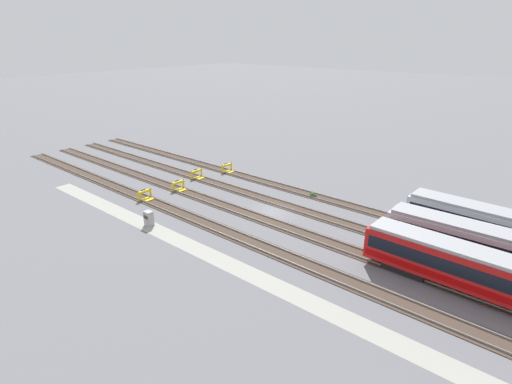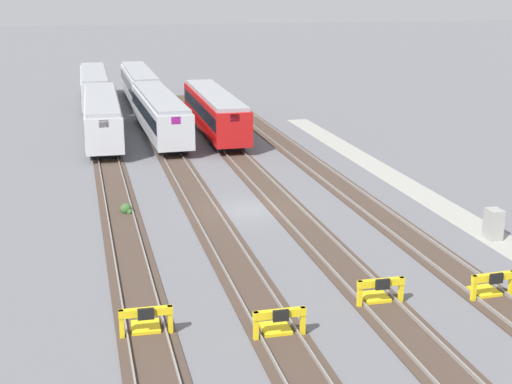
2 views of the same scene
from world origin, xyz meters
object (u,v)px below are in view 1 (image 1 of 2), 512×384
(subway_car_front_row_leftmost, at_px, (495,249))
(bumper_stop_far_inner_track, at_px, (228,169))
(bumper_stop_middle_track, at_px, (198,175))
(subway_car_front_row_rightmost, at_px, (482,273))
(bumper_stop_near_inner_track, at_px, (179,186))
(bumper_stop_nearest_track, at_px, (146,196))
(subway_car_front_row_right_inner, at_px, (506,230))
(weed_clump, at_px, (313,195))
(electrical_cabinet, at_px, (149,218))

(subway_car_front_row_leftmost, xyz_separation_m, bumper_stop_far_inner_track, (-35.92, 4.80, -1.53))
(bumper_stop_middle_track, bearing_deg, subway_car_front_row_rightmost, -7.34)
(subway_car_front_row_leftmost, xyz_separation_m, bumper_stop_near_inner_track, (-35.55, -4.77, -1.53))
(subway_car_front_row_rightmost, bearing_deg, bumper_stop_nearest_track, -172.49)
(subway_car_front_row_right_inner, height_order, bumper_stop_far_inner_track, subway_car_front_row_right_inner)
(bumper_stop_near_inner_track, xyz_separation_m, bumper_stop_far_inner_track, (-0.37, 9.57, 0.00))
(bumper_stop_nearest_track, bearing_deg, bumper_stop_near_inner_track, 82.89)
(bumper_stop_nearest_track, bearing_deg, bumper_stop_middle_track, 96.68)
(subway_car_front_row_right_inner, relative_size, weed_clump, 19.64)
(subway_car_front_row_right_inner, xyz_separation_m, subway_car_front_row_rightmost, (0.00, -9.57, 0.00))
(subway_car_front_row_right_inner, distance_m, bumper_stop_near_inner_track, 36.84)
(subway_car_front_row_leftmost, bearing_deg, subway_car_front_row_right_inner, 90.00)
(bumper_stop_nearest_track, xyz_separation_m, bumper_stop_middle_track, (-1.12, 9.56, 0.00))
(bumper_stop_middle_track, bearing_deg, weed_clump, 15.10)
(subway_car_front_row_rightmost, relative_size, bumper_stop_near_inner_track, 9.00)
(bumper_stop_near_inner_track, relative_size, bumper_stop_middle_track, 1.00)
(subway_car_front_row_rightmost, relative_size, bumper_stop_middle_track, 9.01)
(subway_car_front_row_leftmost, bearing_deg, bumper_stop_middle_track, 179.97)
(subway_car_front_row_leftmost, height_order, electrical_cabinet, subway_car_front_row_leftmost)
(subway_car_front_row_leftmost, bearing_deg, subway_car_front_row_rightmost, -90.00)
(electrical_cabinet, bearing_deg, bumper_stop_far_inner_track, 108.25)
(electrical_cabinet, bearing_deg, weed_clump, 63.59)
(subway_car_front_row_leftmost, distance_m, bumper_stop_nearest_track, 37.41)
(subway_car_front_row_right_inner, relative_size, subway_car_front_row_rightmost, 1.00)
(subway_car_front_row_right_inner, relative_size, bumper_stop_far_inner_track, 9.00)
(bumper_stop_far_inner_track, distance_m, weed_clump, 15.07)
(subway_car_front_row_right_inner, height_order, bumper_stop_near_inner_track, subway_car_front_row_right_inner)
(subway_car_front_row_leftmost, relative_size, electrical_cabinet, 11.28)
(weed_clump, bearing_deg, bumper_stop_nearest_track, -137.54)
(subway_car_front_row_right_inner, xyz_separation_m, bumper_stop_far_inner_track, (-35.92, 0.01, -1.53))
(bumper_stop_middle_track, relative_size, electrical_cabinet, 1.25)
(bumper_stop_far_inner_track, bearing_deg, subway_car_front_row_leftmost, -7.61)
(bumper_stop_near_inner_track, relative_size, bumper_stop_far_inner_track, 1.00)
(weed_clump, bearing_deg, electrical_cabinet, -116.41)
(subway_car_front_row_right_inner, xyz_separation_m, weed_clump, (-20.86, -0.35, -1.80))
(bumper_stop_near_inner_track, bearing_deg, electrical_cabinet, -57.24)
(bumper_stop_middle_track, xyz_separation_m, weed_clump, (16.40, 4.42, -0.27))
(subway_car_front_row_leftmost, distance_m, weed_clump, 21.40)
(bumper_stop_nearest_track, xyz_separation_m, bumper_stop_near_inner_track, (0.59, 4.77, 0.00))
(subway_car_front_row_leftmost, relative_size, bumper_stop_far_inner_track, 9.00)
(bumper_stop_middle_track, bearing_deg, electrical_cabinet, -61.48)
(bumper_stop_near_inner_track, distance_m, weed_clump, 17.34)
(bumper_stop_nearest_track, bearing_deg, subway_car_front_row_rightmost, 7.51)
(bumper_stop_near_inner_track, distance_m, bumper_stop_far_inner_track, 9.58)
(bumper_stop_nearest_track, bearing_deg, bumper_stop_far_inner_track, 89.12)
(electrical_cabinet, bearing_deg, bumper_stop_nearest_track, 146.97)
(bumper_stop_far_inner_track, bearing_deg, subway_car_front_row_rightmost, -14.93)
(subway_car_front_row_right_inner, xyz_separation_m, electrical_cabinet, (-29.84, -18.43, -1.24))
(subway_car_front_row_right_inner, relative_size, bumper_stop_nearest_track, 9.00)
(subway_car_front_row_rightmost, bearing_deg, electrical_cabinet, -163.46)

